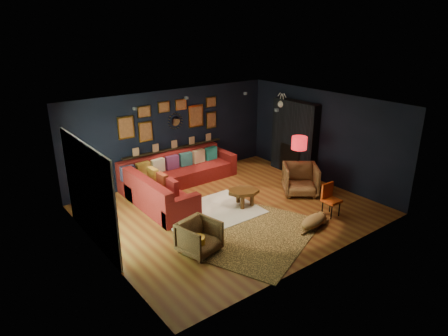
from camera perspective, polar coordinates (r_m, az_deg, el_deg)
floor at (r=9.90m, az=1.08°, el=-6.01°), size 6.50×6.50×0.00m
room_walls at (r=9.30m, az=1.14°, el=2.81°), size 6.50×6.50×6.50m
sectional at (r=10.83m, az=-7.43°, el=-1.91°), size 3.41×2.69×0.86m
ledge at (r=11.62m, az=-7.12°, el=2.81°), size 3.20×0.12×0.04m
gallery_wall at (r=11.41m, az=-7.47°, el=7.09°), size 3.15×0.04×1.02m
sunburst_mirror at (r=11.49m, az=-6.96°, el=6.66°), size 0.47×0.16×0.47m
fireplace at (r=12.12m, az=10.00°, el=3.91°), size 0.31×1.60×2.20m
deer_head at (r=12.25m, az=8.72°, el=9.11°), size 0.50×0.28×0.45m
sliding_door at (r=8.55m, az=-18.71°, el=-3.49°), size 0.06×2.80×2.20m
ceiling_spots at (r=9.68m, az=-1.80°, el=9.42°), size 3.30×2.50×0.06m
shag_rug at (r=9.72m, az=-1.96°, el=-6.43°), size 2.34×1.70×0.03m
leopard_rug at (r=8.81m, az=4.93°, el=-9.62°), size 3.42×2.98×0.02m
coffee_table at (r=9.96m, az=2.81°, el=-3.59°), size 1.00×0.90×0.41m
pouf at (r=9.44m, az=-6.65°, el=-6.09°), size 0.56×0.56×0.37m
armchair_left at (r=8.07m, az=-3.58°, el=-9.64°), size 0.85×0.82×0.74m
armchair_right at (r=10.81m, az=10.87°, el=-1.44°), size 1.18×1.17×0.89m
gold_stool at (r=8.06m, az=-3.88°, el=-11.06°), size 0.32×0.32×0.41m
orange_chair at (r=9.81m, az=14.87°, el=-4.01°), size 0.38×0.38×0.79m
floor_lamp at (r=10.85m, az=10.68°, el=3.16°), size 0.41×0.41×1.50m
dog at (r=9.27m, az=12.71°, el=-7.14°), size 1.22×0.75×0.36m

